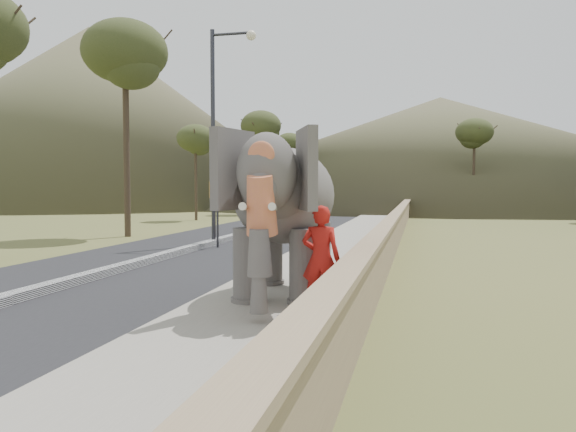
# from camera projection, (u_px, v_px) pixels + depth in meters

# --- Properties ---
(ground) EXTENTS (160.00, 160.00, 0.00)m
(ground) POSITION_uv_depth(u_px,v_px,m) (254.00, 327.00, 8.97)
(ground) COLOR olive
(ground) RESTS_ON ground
(road) EXTENTS (7.00, 120.00, 0.03)m
(road) POSITION_uv_depth(u_px,v_px,m) (200.00, 249.00, 19.83)
(road) COLOR black
(road) RESTS_ON ground
(median) EXTENTS (0.35, 120.00, 0.22)m
(median) POSITION_uv_depth(u_px,v_px,m) (200.00, 246.00, 19.82)
(median) COLOR black
(median) RESTS_ON ground
(walkway) EXTENTS (3.00, 120.00, 0.15)m
(walkway) POSITION_uv_depth(u_px,v_px,m) (341.00, 251.00, 18.68)
(walkway) COLOR #9E9687
(walkway) RESTS_ON ground
(parapet) EXTENTS (0.30, 120.00, 1.10)m
(parapet) POSITION_uv_depth(u_px,v_px,m) (391.00, 238.00, 18.27)
(parapet) COLOR tan
(parapet) RESTS_ON ground
(lamppost) EXTENTS (1.76, 0.36, 8.00)m
(lamppost) POSITION_uv_depth(u_px,v_px,m) (221.00, 115.00, 20.79)
(lamppost) COLOR #2D2D32
(lamppost) RESTS_ON ground
(signboard) EXTENTS (0.60, 0.08, 2.40)m
(signboard) POSITION_uv_depth(u_px,v_px,m) (217.00, 202.00, 20.03)
(signboard) COLOR #2D2D33
(signboard) RESTS_ON ground
(hill_left) EXTENTS (60.00, 60.00, 22.00)m
(hill_left) POSITION_uv_depth(u_px,v_px,m) (90.00, 115.00, 70.52)
(hill_left) COLOR brown
(hill_left) RESTS_ON ground
(hill_far) EXTENTS (80.00, 80.00, 14.00)m
(hill_far) POSITION_uv_depth(u_px,v_px,m) (440.00, 150.00, 75.45)
(hill_far) COLOR brown
(hill_far) RESTS_ON ground
(elephant_and_man) EXTENTS (2.45, 4.27, 3.00)m
(elephant_and_man) POSITION_uv_depth(u_px,v_px,m) (286.00, 217.00, 10.92)
(elephant_and_man) COLOR #645F5B
(elephant_and_man) RESTS_ON ground
(motorcyclist) EXTENTS (1.36, 1.68, 1.91)m
(motorcyclist) POSITION_uv_depth(u_px,v_px,m) (315.00, 210.00, 33.44)
(motorcyclist) COLOR maroon
(motorcyclist) RESTS_ON ground
(trees) EXTENTS (48.17, 44.27, 9.63)m
(trees) POSITION_uv_depth(u_px,v_px,m) (379.00, 158.00, 34.58)
(trees) COLOR #473828
(trees) RESTS_ON ground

